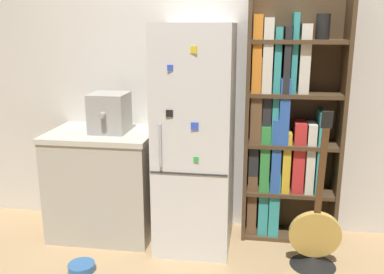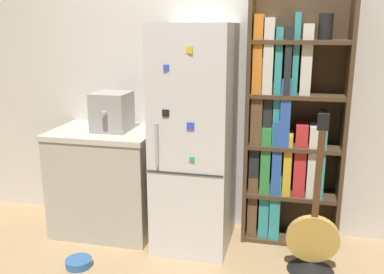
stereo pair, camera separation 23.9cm
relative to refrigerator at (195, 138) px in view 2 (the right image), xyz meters
name	(u,v)px [view 2 (the right image)]	position (x,y,z in m)	size (l,w,h in m)	color
ground_plane	(192,247)	(0.00, -0.12, -0.84)	(16.00, 16.00, 0.00)	tan
wall_back	(205,73)	(0.00, 0.36, 0.46)	(8.00, 0.05, 2.60)	silver
refrigerator	(195,138)	(0.00, 0.00, 0.00)	(0.55, 0.69, 1.69)	silver
bookshelf	(286,127)	(0.66, 0.20, 0.07)	(0.73, 0.30, 1.95)	#4C3823
kitchen_counter	(107,180)	(-0.75, 0.03, -0.41)	(0.83, 0.62, 0.86)	#BCB7A8
espresso_machine	(112,112)	(-0.68, 0.03, 0.17)	(0.28, 0.34, 0.30)	#A5A39E
guitar	(312,249)	(0.89, -0.25, -0.68)	(0.36, 0.33, 1.15)	black
pet_bowl	(79,262)	(-0.72, -0.57, -0.81)	(0.19, 0.19, 0.05)	#3366A5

